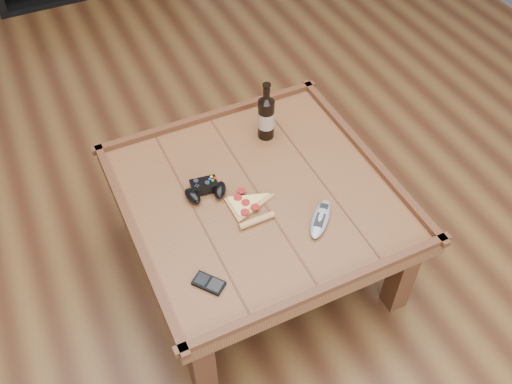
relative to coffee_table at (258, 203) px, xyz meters
name	(u,v)px	position (x,y,z in m)	size (l,w,h in m)	color
ground	(258,262)	(0.00, 0.00, -0.39)	(6.00, 6.00, 0.00)	#402212
coffee_table	(258,203)	(0.00, 0.00, 0.00)	(1.03, 1.03, 0.48)	brown
beer_bottle	(266,116)	(0.17, 0.28, 0.17)	(0.07, 0.07, 0.26)	black
game_controller	(205,190)	(-0.18, 0.08, 0.08)	(0.18, 0.13, 0.05)	black
pizza_slice	(247,207)	(-0.07, -0.05, 0.07)	(0.15, 0.25, 0.03)	tan
smartphone	(209,283)	(-0.32, -0.30, 0.07)	(0.11, 0.12, 0.01)	black
remote_control	(320,219)	(0.14, -0.22, 0.07)	(0.17, 0.18, 0.03)	#8F949B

